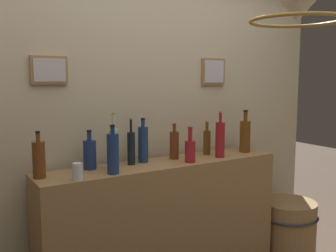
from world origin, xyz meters
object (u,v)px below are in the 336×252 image
Objects in this scene: liquor_bottle_port at (114,147)px; glass_tumbler_rocks at (78,172)px; liquor_bottle_vodka at (131,147)px; liquor_bottle_amaro at (245,136)px; liquor_bottle_rum at (39,159)px; wooden_barrel at (288,232)px; liquor_bottle_gin at (113,153)px; liquor_bottle_tequila at (207,141)px; liquor_bottle_brandy at (143,144)px; liquor_bottle_whiskey at (190,150)px; liquor_bottle_mezcal at (90,154)px; liquor_bottle_vermouth at (220,139)px; liquor_bottle_rye at (174,145)px.

glass_tumbler_rocks is at bearing -153.06° from liquor_bottle_port.
liquor_bottle_vodka is 3.23× the size of glass_tumbler_rocks.
liquor_bottle_rum is at bearing 178.37° from liquor_bottle_amaro.
liquor_bottle_vodka is 1.56m from wooden_barrel.
liquor_bottle_amaro is 1.12m from liquor_bottle_gin.
liquor_bottle_amaro reaches higher than liquor_bottle_tequila.
liquor_bottle_port is (0.45, -0.01, 0.03)m from liquor_bottle_rum.
liquor_bottle_whiskey is at bearing -32.57° from liquor_bottle_brandy.
liquor_bottle_port is 3.65× the size of glass_tumbler_rocks.
liquor_bottle_mezcal is at bearing 54.50° from glass_tumbler_rocks.
liquor_bottle_vermouth reaches higher than liquor_bottle_mezcal.
liquor_bottle_rye reaches higher than wooden_barrel.
liquor_bottle_port is (-0.76, -0.05, 0.04)m from liquor_bottle_tequila.
liquor_bottle_amaro is 0.92m from wooden_barrel.
liquor_bottle_port is at bearing 174.93° from wooden_barrel.
liquor_bottle_brandy is at bearing 31.32° from liquor_bottle_gin.
liquor_bottle_amaro is at bearing -4.51° from liquor_bottle_vodka.
liquor_bottle_tequila is 1.01× the size of liquor_bottle_rye.
liquor_bottle_rum is 0.76× the size of liquor_bottle_port.
liquor_bottle_vermouth reaches higher than liquor_bottle_whiskey.
liquor_bottle_gin is (0.08, -0.18, 0.03)m from liquor_bottle_mezcal.
liquor_bottle_vodka reaches higher than liquor_bottle_mezcal.
liquor_bottle_tequila is 0.76m from liquor_bottle_port.
liquor_bottle_rum is 2.79× the size of glass_tumbler_rocks.
liquor_bottle_gin is at bearing -175.62° from liquor_bottle_amaro.
wooden_barrel is at bearing -14.21° from liquor_bottle_tequila.
liquor_bottle_brandy is at bearing 12.68° from liquor_bottle_vodka.
liquor_bottle_gin is at bearing -116.79° from liquor_bottle_port.
glass_tumbler_rocks is at bearing -169.53° from liquor_bottle_tequila.
liquor_bottle_port is 0.67× the size of wooden_barrel.
liquor_bottle_amaro is 1.06m from liquor_bottle_port.
liquor_bottle_rye reaches higher than liquor_bottle_mezcal.
liquor_bottle_brandy reaches higher than liquor_bottle_whiskey.
liquor_bottle_port is (-1.06, 0.03, 0.01)m from liquor_bottle_amaro.
liquor_bottle_whiskey is at bearing -6.95° from liquor_bottle_rum.
liquor_bottle_rum is 0.45m from liquor_bottle_port.
liquor_bottle_rye is at bearing 0.23° from liquor_bottle_vodka.
liquor_bottle_vermouth reaches higher than wooden_barrel.
liquor_bottle_mezcal is at bearing -179.88° from liquor_bottle_brandy.
liquor_bottle_amaro reaches higher than liquor_bottle_brandy.
liquor_bottle_port is (-0.14, -0.04, 0.02)m from liquor_bottle_vodka.
liquor_bottle_brandy is (0.24, 0.07, -0.01)m from liquor_bottle_port.
liquor_bottle_mezcal is 0.74× the size of liquor_bottle_vermouth.
liquor_bottle_vodka is 0.33m from liquor_bottle_rye.
liquor_bottle_rum is 0.84× the size of liquor_bottle_amaro.
liquor_bottle_mezcal is at bearing 175.48° from liquor_bottle_amaro.
wooden_barrel is at bearing -7.43° from liquor_bottle_vodka.
liquor_bottle_brandy is at bearing 0.12° from liquor_bottle_mezcal.
liquor_bottle_whiskey is at bearing -149.36° from liquor_bottle_tequila.
liquor_bottle_rye reaches higher than liquor_bottle_whiskey.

